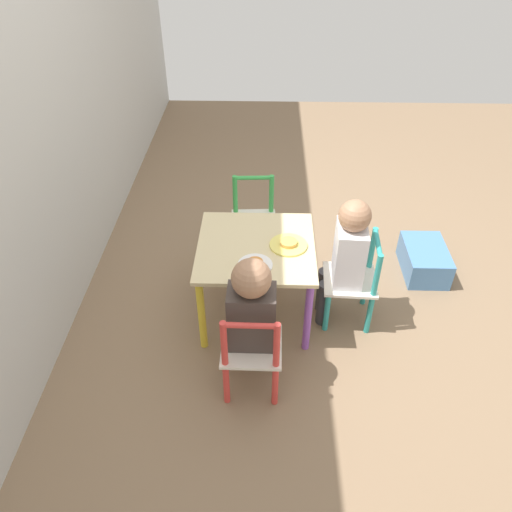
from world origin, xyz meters
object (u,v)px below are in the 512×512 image
Objects in this scene: chair_teal at (354,282)px; plate_left at (255,264)px; child_front at (346,253)px; plate_front at (288,244)px; chair_red at (251,351)px; kids_table at (256,256)px; chair_green at (254,221)px; child_left at (252,312)px; storage_bin at (424,260)px.

chair_teal is 0.55m from plate_left.
chair_teal is 0.19m from child_front.
child_front is 0.28m from plate_front.
chair_red is 0.56m from plate_front.
kids_table is 1.14× the size of chair_green.
child_front is 3.89× the size of plate_front.
chair_teal is 0.71× the size of child_left.
plate_front reaches higher than kids_table.
plate_left is (-0.13, 0.50, 0.21)m from chair_teal.
chair_green is 0.95m from child_left.
child_front is 0.46m from plate_left.
kids_table is at bearing 110.37° from storage_bin.
child_left is 0.28m from plate_left.
child_left is (-0.41, 0.50, 0.18)m from chair_teal.
chair_green is 0.57m from plate_front.
storage_bin is (0.39, -0.48, -0.16)m from chair_teal.
plate_front is (-0.50, -0.18, 0.21)m from chair_green.
chair_green is at bearing -131.99° from chair_teal.
kids_table is 1.61× the size of storage_bin.
chair_green is at bearing -88.08° from chair_red.
plate_left is (-0.13, 0.43, 0.03)m from child_front.
child_front reaches higher than chair_green.
chair_teal reaches higher than plate_left.
storage_bin is (0.36, -0.81, -0.37)m from plate_front.
plate_front is (0.02, 0.28, 0.03)m from child_front.
chair_green is at bearing 3.05° from kids_table.
child_left is at bearing -91.79° from chair_green.
plate_front is 0.22m from plate_left.
child_front is 1.01× the size of child_left.
chair_red reaches higher than kids_table.
storage_bin is at bearing 128.47° from child_front.
chair_red reaches higher than plate_left.
chair_red reaches higher than storage_bin.
child_left is (-0.41, 0.44, 0.00)m from child_front.
plate_left is at bearing 180.00° from kids_table.
chair_green is 1.42× the size of storage_bin.
child_left is (-0.43, 0.01, 0.04)m from kids_table.
storage_bin is at bearing 132.03° from chair_teal.
child_front is 2.02× the size of storage_bin.
chair_teal is 0.40m from plate_front.
chair_teal is 2.73× the size of plate_front.
chair_red is 0.40m from plate_left.
child_front is (-0.52, -0.46, 0.18)m from chair_green.
plate_front is (0.03, 0.34, 0.21)m from chair_teal.
plate_left is (-0.16, 0.16, -0.00)m from plate_front.
plate_front is (-0.00, -0.16, 0.07)m from kids_table.
chair_teal is at bearing -94.36° from plate_front.
plate_left is (-0.16, 0.00, 0.07)m from kids_table.
child_front is at bearing 125.49° from storage_bin.
kids_table is 1.14× the size of chair_red.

